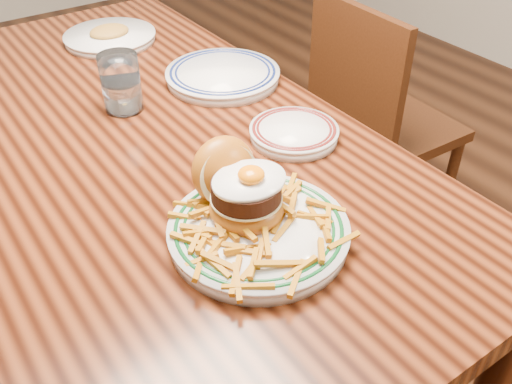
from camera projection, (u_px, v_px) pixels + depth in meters
floor at (171, 349)px, 1.70m from camera, size 6.00×6.00×0.00m
table at (145, 166)px, 1.29m from camera, size 0.85×1.60×0.75m
chair_right at (375, 120)px, 1.87m from camera, size 0.41×0.41×0.85m
main_plate at (253, 216)px, 0.95m from camera, size 0.31×0.32×0.15m
side_plate at (294, 132)px, 1.21m from camera, size 0.19×0.19×0.03m
rear_plate at (223, 75)px, 1.43m from camera, size 0.29×0.29×0.03m
water_glass at (121, 86)px, 1.29m from camera, size 0.09×0.09×0.13m
far_plate at (110, 36)px, 1.63m from camera, size 0.26×0.26×0.05m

